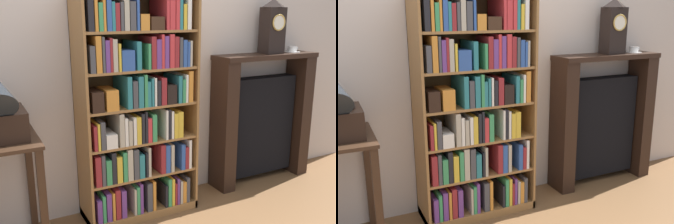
% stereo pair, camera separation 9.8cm
% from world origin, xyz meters
% --- Properties ---
extents(ground_plane, '(7.60, 6.40, 0.02)m').
position_xyz_m(ground_plane, '(0.00, 0.00, -0.01)').
color(ground_plane, brown).
extents(wall_back, '(4.60, 0.08, 2.60)m').
position_xyz_m(wall_back, '(0.13, 0.34, 1.30)').
color(wall_back, beige).
rests_on(wall_back, ground).
extents(bookshelf, '(0.84, 0.35, 1.63)m').
position_xyz_m(bookshelf, '(-0.01, 0.11, 0.79)').
color(bookshelf, olive).
rests_on(bookshelf, ground).
extents(fireplace_mantel, '(0.96, 0.27, 1.14)m').
position_xyz_m(fireplace_mantel, '(1.22, 0.18, 0.56)').
color(fireplace_mantel, black).
rests_on(fireplace_mantel, ground).
extents(mantel_clock, '(0.18, 0.15, 0.45)m').
position_xyz_m(mantel_clock, '(1.27, 0.16, 1.37)').
color(mantel_clock, black).
rests_on(mantel_clock, fireplace_mantel).
extents(teacup_with_saucer, '(0.14, 0.14, 0.05)m').
position_xyz_m(teacup_with_saucer, '(1.51, 0.16, 1.17)').
color(teacup_with_saucer, white).
rests_on(teacup_with_saucer, fireplace_mantel).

